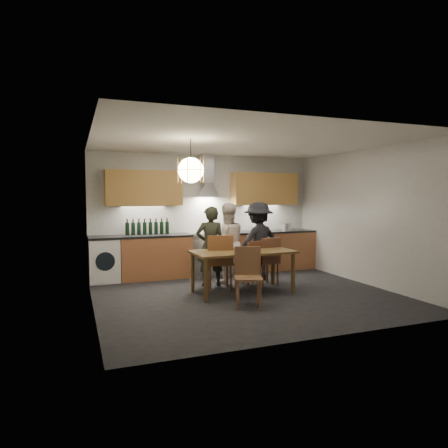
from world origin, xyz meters
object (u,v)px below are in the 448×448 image
object	(u,v)px
person_left	(210,246)
person_mid	(227,243)
stock_pot	(287,227)
chair_front	(248,272)
chair_back_left	(220,259)
dining_table	(243,256)
wine_bottles	(148,227)
mixing_bowl	(259,230)
person_right	(258,241)

from	to	relation	value
person_left	person_mid	size ratio (longest dim) A/B	0.97
stock_pot	chair_front	bearing A→B (deg)	-130.02
chair_back_left	chair_front	distance (m)	1.05
chair_front	person_left	distance (m)	1.53
dining_table	chair_front	size ratio (longest dim) A/B	1.96
dining_table	wine_bottles	size ratio (longest dim) A/B	1.97
chair_front	person_mid	xyz separation A→B (m)	(0.29, 1.66, 0.26)
dining_table	chair_back_left	world-z (taller)	chair_back_left
dining_table	mixing_bowl	xyz separation A→B (m)	(1.16, 1.76, 0.28)
chair_front	person_mid	size ratio (longest dim) A/B	0.58
chair_back_left	chair_front	bearing A→B (deg)	106.72
person_mid	person_left	bearing A→B (deg)	26.40
person_mid	wine_bottles	bearing A→B (deg)	-30.92
person_mid	person_right	distance (m)	0.66
chair_front	wine_bottles	distance (m)	2.92
stock_pot	wine_bottles	xyz separation A→B (m)	(-3.18, 0.15, 0.09)
mixing_bowl	person_mid	bearing A→B (deg)	-142.11
chair_front	person_right	world-z (taller)	person_right
dining_table	stock_pot	xyz separation A→B (m)	(1.87, 1.75, 0.32)
dining_table	stock_pot	size ratio (longest dim) A/B	7.85
dining_table	chair_back_left	bearing A→B (deg)	137.42
person_left	wine_bottles	world-z (taller)	person_left
mixing_bowl	person_left	bearing A→B (deg)	-145.93
chair_front	chair_back_left	bearing A→B (deg)	113.95
stock_pot	wine_bottles	size ratio (longest dim) A/B	0.25
stock_pot	dining_table	bearing A→B (deg)	-136.91
stock_pot	person_left	bearing A→B (deg)	-155.63
person_mid	stock_pot	bearing A→B (deg)	-149.89
dining_table	wine_bottles	xyz separation A→B (m)	(-1.32, 1.90, 0.41)
chair_back_left	stock_pot	xyz separation A→B (m)	(2.19, 1.46, 0.40)
mixing_bowl	dining_table	bearing A→B (deg)	-123.41
person_mid	stock_pot	size ratio (longest dim) A/B	6.90
wine_bottles	person_mid	bearing A→B (deg)	-36.01
dining_table	chair_front	world-z (taller)	chair_front
person_mid	stock_pot	distance (m)	2.01
dining_table	stock_pot	world-z (taller)	stock_pot
chair_back_left	person_mid	bearing A→B (deg)	-109.50
dining_table	person_left	xyz separation A→B (m)	(-0.34, 0.75, 0.09)
wine_bottles	mixing_bowl	bearing A→B (deg)	-3.18
person_mid	person_right	xyz separation A→B (m)	(0.66, -0.04, 0.01)
person_mid	chair_front	bearing A→B (deg)	85.12
wine_bottles	chair_front	bearing A→B (deg)	-67.84
dining_table	person_right	bearing A→B (deg)	49.31
person_left	person_mid	world-z (taller)	person_mid
mixing_bowl	wine_bottles	world-z (taller)	wine_bottles
chair_back_left	mixing_bowl	world-z (taller)	chair_back_left
person_left	wine_bottles	bearing A→B (deg)	-37.57
person_right	person_mid	bearing A→B (deg)	-15.08
chair_back_left	person_right	size ratio (longest dim) A/B	0.64
chair_front	wine_bottles	xyz separation A→B (m)	(-1.08, 2.66, 0.55)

